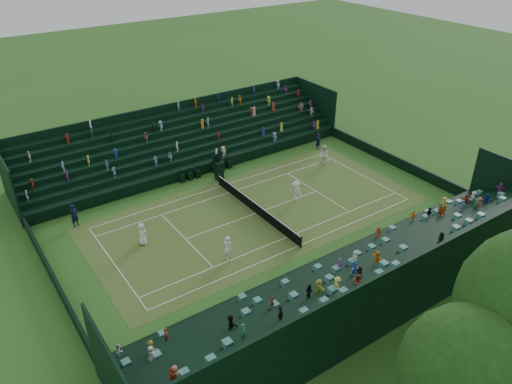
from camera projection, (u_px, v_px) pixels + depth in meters
ground at (256, 213)px, 40.42m from camera, size 160.00×160.00×0.00m
court_surface at (256, 213)px, 40.41m from camera, size 12.97×26.77×0.01m
perimeter_wall_north at (392, 159)px, 47.99m from camera, size 17.17×0.20×1.00m
perimeter_wall_south at (55, 281)px, 32.35m from camera, size 17.17×0.20×1.00m
perimeter_wall_east at (326, 262)px, 34.09m from camera, size 0.20×31.77×1.00m
perimeter_wall_west at (204, 169)px, 46.24m from camera, size 0.20×31.77×1.00m
north_grandstand at (373, 282)px, 30.58m from camera, size 6.60×32.00×4.90m
south_grandstand at (183, 143)px, 48.72m from camera, size 6.60×32.00×4.90m
tennis_net at (256, 208)px, 40.15m from camera, size 11.67×0.10×1.06m
umpire_chair at (219, 168)px, 44.96m from camera, size 0.84×0.84×2.64m
courtside_chairs at (206, 171)px, 46.14m from camera, size 0.48×5.45×1.04m
player_near_west at (142, 234)px, 36.34m from camera, size 1.00×0.85×1.74m
player_near_east at (228, 249)px, 34.52m from camera, size 0.87×0.74×2.03m
player_far_west at (324, 155)px, 47.65m from camera, size 1.04×0.85×1.98m
player_far_east at (296, 191)px, 41.91m from camera, size 1.27×0.93×1.76m
line_judge_north at (318, 141)px, 50.82m from camera, size 0.48×0.68×1.75m
line_judge_south at (75, 216)px, 38.34m from camera, size 0.68×0.82×1.92m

